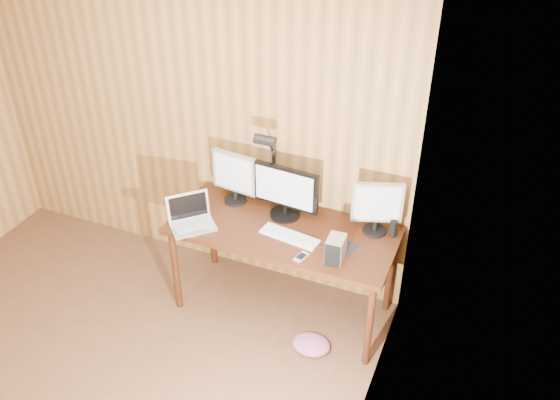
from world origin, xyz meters
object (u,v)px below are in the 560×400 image
Objects in this scene: speaker at (393,229)px; desk_lamp at (269,158)px; keyboard at (290,236)px; phone at (301,257)px; hard_drive at (336,249)px; monitor_right at (377,207)px; desk at (286,237)px; monitor_left at (234,176)px; monitor_center at (285,191)px; laptop at (191,218)px; mouse at (339,243)px.

desk_lamp reaches higher than speaker.
phone is (0.15, -0.18, -0.00)m from keyboard.
hard_drive is at bearing -8.90° from keyboard.
monitor_right is 0.60× the size of desk_lamp.
monitor_left is at bearing 165.86° from desk.
monitor_left is at bearing 162.56° from phone.
desk is 9.22× the size of hard_drive.
monitor_right is at bearing 37.08° from keyboard.
laptop is at bearing -143.25° from monitor_center.
phone is at bearing -25.37° from monitor_left.
speaker is (0.13, 0.00, -0.15)m from monitor_right.
phone is (0.28, -0.41, -0.20)m from monitor_center.
speaker is at bearing 32.25° from keyboard.
mouse is (1.05, 0.15, -0.03)m from laptop.
phone is (0.24, -0.33, 0.13)m from desk.
phone is (-0.19, -0.21, -0.02)m from mouse.
mouse is (0.48, -0.20, -0.18)m from monitor_center.
mouse is at bearing -7.41° from monitor_left.
keyboard is 0.57m from desk_lamp.
mouse is 0.29m from phone.
desk_lamp reaches higher than keyboard.
desk is at bearing -24.67° from desk_lamp.
laptop reaches higher than mouse.
keyboard is at bearing 145.91° from phone.
speaker reaches higher than desk.
laptop reaches higher than desk.
monitor_right is at bearing 57.72° from mouse.
keyboard is at bearing -34.56° from laptop.
desk_lamp reaches higher than phone.
monitor_center is 0.26m from desk_lamp.
monitor_center reaches higher than speaker.
laptop is 1.41m from speaker.
mouse is 0.78m from desk_lamp.
monitor_right is 0.45m from hard_drive.
desk is 13.09× the size of phone.
mouse is 0.97× the size of phone.
monitor_center is at bearing 127.15° from keyboard.
laptop is at bearing 179.39° from monitor_right.
monitor_center is 0.77× the size of desk_lamp.
monitor_left reaches higher than mouse.
hard_drive reaches higher than keyboard.
monitor_right is at bearing 12.67° from desk.
mouse is at bearing -35.82° from laptop.
desk_lamp is (-0.64, 0.42, 0.32)m from hard_drive.
keyboard is (0.70, 0.12, -0.04)m from laptop.
mouse is 0.40m from speaker.
keyboard is at bearing -56.20° from monitor_center.
monitor_center is at bearing -12.42° from laptop.
monitor_left reaches higher than monitor_right.
phone is 0.76m from desk_lamp.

